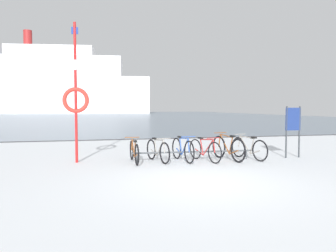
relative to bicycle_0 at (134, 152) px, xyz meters
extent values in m
cube|color=silver|center=(1.13, -3.87, -0.38)|extent=(80.00, 22.00, 0.08)
cube|color=slate|center=(1.13, 62.13, -0.38)|extent=(80.00, 110.00, 0.08)
cube|color=#47474C|center=(1.13, 7.13, -0.36)|extent=(80.00, 0.50, 0.05)
cylinder|color=#4C5156|center=(1.86, -0.07, -0.06)|extent=(3.91, 0.25, 0.05)
cylinder|color=#4C5156|center=(0.10, 0.02, -0.20)|extent=(0.04, 0.04, 0.28)
cylinder|color=#4C5156|center=(3.61, -0.16, -0.20)|extent=(0.04, 0.04, 0.28)
torus|color=black|center=(-0.02, 0.51, -0.02)|extent=(0.06, 0.63, 0.63)
torus|color=black|center=(0.02, -0.52, -0.02)|extent=(0.06, 0.63, 0.63)
cylinder|color=brown|center=(-0.01, 0.18, 0.09)|extent=(0.05, 0.54, 0.53)
cylinder|color=brown|center=(0.00, -0.16, 0.07)|extent=(0.04, 0.19, 0.47)
cylinder|color=brown|center=(0.00, 0.10, 0.32)|extent=(0.06, 0.67, 0.08)
cylinder|color=brown|center=(0.01, -0.30, -0.09)|extent=(0.05, 0.45, 0.18)
cylinder|color=brown|center=(-0.01, 0.47, 0.16)|extent=(0.04, 0.11, 0.37)
cube|color=black|center=(0.01, -0.23, 0.34)|extent=(0.09, 0.20, 0.05)
cylinder|color=brown|center=(-0.01, 0.43, 0.39)|extent=(0.46, 0.04, 0.02)
torus|color=black|center=(0.84, -0.46, -0.01)|extent=(0.21, 0.64, 0.65)
torus|color=black|center=(0.61, 0.47, -0.01)|extent=(0.21, 0.64, 0.65)
cylinder|color=gray|center=(0.77, -0.16, 0.10)|extent=(0.16, 0.50, 0.55)
cylinder|color=gray|center=(0.69, 0.14, 0.08)|extent=(0.08, 0.18, 0.49)
cylinder|color=gray|center=(0.75, -0.09, 0.34)|extent=(0.19, 0.61, 0.08)
cylinder|color=gray|center=(0.66, 0.27, -0.08)|extent=(0.14, 0.41, 0.18)
cylinder|color=gray|center=(0.84, -0.42, 0.18)|extent=(0.06, 0.11, 0.38)
cube|color=black|center=(0.67, 0.21, 0.36)|extent=(0.13, 0.21, 0.05)
cylinder|color=gray|center=(0.83, -0.39, 0.42)|extent=(0.45, 0.14, 0.02)
torus|color=black|center=(1.57, -0.54, 0.01)|extent=(0.14, 0.69, 0.69)
torus|color=black|center=(1.43, 0.41, 0.01)|extent=(0.14, 0.69, 0.69)
cylinder|color=#3359B2|center=(1.52, -0.23, 0.13)|extent=(0.11, 0.51, 0.58)
cylinder|color=#3359B2|center=(1.48, 0.08, 0.11)|extent=(0.06, 0.18, 0.52)
cylinder|color=#3359B2|center=(1.51, -0.16, 0.39)|extent=(0.13, 0.63, 0.08)
cylinder|color=#3359B2|center=(1.46, 0.21, -0.07)|extent=(0.10, 0.42, 0.19)
cylinder|color=#3359B2|center=(1.57, -0.51, 0.21)|extent=(0.05, 0.11, 0.41)
cube|color=black|center=(1.47, 0.15, 0.40)|extent=(0.11, 0.21, 0.05)
cylinder|color=#3359B2|center=(1.56, -0.47, 0.46)|extent=(0.46, 0.09, 0.02)
torus|color=black|center=(2.31, -0.71, -0.01)|extent=(0.22, 0.63, 0.65)
torus|color=black|center=(2.02, 0.26, -0.01)|extent=(0.22, 0.63, 0.65)
cylinder|color=#B22D2D|center=(2.22, -0.39, 0.11)|extent=(0.19, 0.52, 0.55)
cylinder|color=#B22D2D|center=(2.12, -0.08, 0.08)|extent=(0.09, 0.19, 0.49)
cylinder|color=#B22D2D|center=(2.20, -0.32, 0.35)|extent=(0.22, 0.64, 0.08)
cylinder|color=#B22D2D|center=(2.08, 0.05, -0.08)|extent=(0.16, 0.43, 0.18)
cylinder|color=#B22D2D|center=(2.30, -0.67, 0.18)|extent=(0.07, 0.12, 0.39)
cube|color=black|center=(2.10, -0.01, 0.37)|extent=(0.13, 0.21, 0.05)
cylinder|color=#B22D2D|center=(2.29, -0.64, 0.42)|extent=(0.45, 0.16, 0.02)
torus|color=black|center=(2.85, 0.30, 0.03)|extent=(0.20, 0.73, 0.73)
torus|color=black|center=(3.06, -0.70, 0.03)|extent=(0.20, 0.73, 0.73)
cylinder|color=brown|center=(2.92, -0.02, 0.16)|extent=(0.15, 0.53, 0.61)
cylinder|color=brown|center=(2.99, -0.35, 0.13)|extent=(0.07, 0.19, 0.55)
cylinder|color=brown|center=(2.93, -0.10, 0.43)|extent=(0.17, 0.66, 0.09)
cylinder|color=brown|center=(3.02, -0.49, -0.05)|extent=(0.13, 0.45, 0.20)
cylinder|color=brown|center=(2.86, 0.26, 0.24)|extent=(0.06, 0.12, 0.43)
cube|color=black|center=(3.00, -0.42, 0.44)|extent=(0.12, 0.21, 0.05)
cylinder|color=brown|center=(2.87, 0.23, 0.50)|extent=(0.45, 0.12, 0.02)
torus|color=black|center=(3.55, 0.30, 0.00)|extent=(0.22, 0.66, 0.67)
torus|color=black|center=(3.81, -0.66, 0.00)|extent=(0.22, 0.66, 0.67)
cylinder|color=gray|center=(3.64, -0.01, 0.12)|extent=(0.17, 0.52, 0.57)
cylinder|color=gray|center=(3.72, -0.32, 0.10)|extent=(0.08, 0.19, 0.51)
cylinder|color=gray|center=(3.66, -0.08, 0.37)|extent=(0.21, 0.64, 0.08)
cylinder|color=gray|center=(3.76, -0.46, -0.08)|extent=(0.15, 0.43, 0.18)
cylinder|color=gray|center=(3.56, 0.26, 0.20)|extent=(0.06, 0.12, 0.40)
cube|color=black|center=(3.74, -0.40, 0.38)|extent=(0.13, 0.21, 0.05)
cylinder|color=gray|center=(3.57, 0.23, 0.44)|extent=(0.45, 0.15, 0.02)
cylinder|color=#33383D|center=(5.00, -0.23, 0.52)|extent=(0.05, 0.05, 1.71)
cylinder|color=#33383D|center=(5.49, -0.21, 0.52)|extent=(0.05, 0.05, 1.71)
cube|color=navy|center=(5.25, -0.22, 0.95)|extent=(0.55, 0.06, 0.75)
cylinder|color=red|center=(-1.69, 0.42, 1.76)|extent=(0.08, 0.08, 4.19)
cylinder|color=white|center=(-1.69, 0.42, 2.60)|extent=(0.09, 0.09, 0.30)
torus|color=red|center=(-1.69, 0.42, 1.55)|extent=(0.77, 0.12, 0.77)
cube|color=navy|center=(-1.69, 0.42, 3.61)|extent=(0.20, 0.03, 0.20)
cube|color=white|center=(-11.25, 86.08, 4.74)|extent=(52.91, 19.20, 10.15)
cube|color=white|center=(-12.53, 86.25, 12.61)|extent=(39.84, 15.66, 5.58)
cube|color=white|center=(-12.53, 86.25, 16.82)|extent=(24.21, 11.80, 2.84)
cylinder|color=#A52626|center=(-18.95, 87.07, 20.53)|extent=(2.29, 2.29, 4.57)
camera|label=1|loc=(-1.16, -9.57, 1.32)|focal=34.20mm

